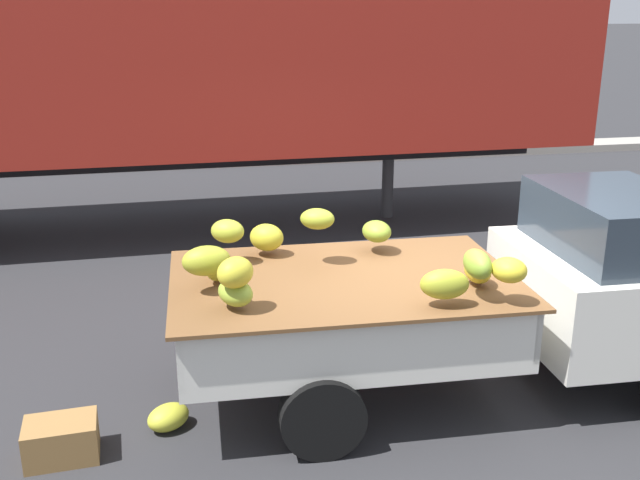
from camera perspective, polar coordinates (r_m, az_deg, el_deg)
ground at (r=6.77m, az=7.38°, el=-10.44°), size 220.00×220.00×0.00m
curb_strip at (r=15.62m, az=-3.79°, el=6.40°), size 80.00×0.80×0.16m
pickup_truck at (r=6.65m, az=18.43°, el=-3.42°), size 4.97×1.95×1.70m
semi_trailer at (r=10.62m, az=-12.50°, el=13.99°), size 12.05×2.84×3.95m
fallen_banana_bunch_near_tailgate at (r=6.03m, az=-11.75°, el=-13.38°), size 0.43×0.41×0.20m
produce_crate at (r=5.88m, az=-19.53°, el=-14.50°), size 0.54×0.40×0.30m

